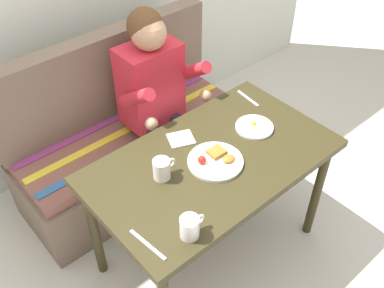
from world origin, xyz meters
name	(u,v)px	position (x,y,z in m)	size (l,w,h in m)	color
ground_plane	(209,248)	(0.00, 0.00, 0.00)	(8.00, 8.00, 0.00)	beige
table	(212,170)	(0.00, 0.00, 0.65)	(1.20, 0.70, 0.73)	#312C16
couch	(128,141)	(0.00, 0.76, 0.33)	(1.44, 0.56, 1.00)	#725D4E
person	(158,92)	(0.13, 0.59, 0.74)	(0.45, 0.61, 1.21)	red
plate_breakfast	(215,160)	(-0.01, -0.03, 0.74)	(0.26, 0.26, 0.05)	white
plate_eggs	(254,127)	(0.31, 0.02, 0.74)	(0.19, 0.19, 0.04)	white
coffee_mug	(190,227)	(-0.37, -0.27, 0.78)	(0.12, 0.08, 0.10)	white
coffee_mug_second	(162,168)	(-0.25, 0.06, 0.78)	(0.12, 0.08, 0.10)	white
napkin	(181,139)	(-0.03, 0.20, 0.73)	(0.12, 0.11, 0.01)	silver
fork	(248,98)	(0.48, 0.22, 0.73)	(0.01, 0.17, 0.01)	silver
knife	(148,245)	(-0.53, -0.19, 0.73)	(0.01, 0.20, 0.01)	silver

